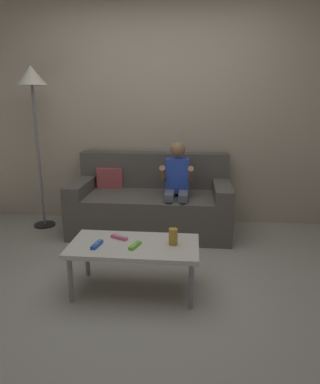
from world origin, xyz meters
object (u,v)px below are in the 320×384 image
Objects in this scene: floor_lamp at (32,89)px; coffee_table at (134,248)px; person_seated_on_couch at (177,184)px; game_remote_pink_center at (119,237)px; game_remote_lime_far_corner at (135,245)px; soda_can at (173,237)px; couch at (151,205)px; game_remote_blue_near_edge at (97,245)px.

coffee_table is at bearing -45.24° from floor_lamp.
person_seated_on_couch reaches higher than game_remote_pink_center.
soda_can reaches higher than game_remote_lime_far_corner.
soda_can is at bearing -8.67° from game_remote_pink_center.
soda_can reaches higher than game_remote_pink_center.
couch is 11.80× the size of game_remote_blue_near_edge.
couch is 1.78× the size of coffee_table.
game_remote_pink_center is at bearing 48.31° from game_remote_blue_near_edge.
couch is 1.76m from floor_lamp.
couch is 1.31m from soda_can.
game_remote_pink_center is 2.02m from floor_lamp.
game_remote_lime_far_corner reaches higher than coffee_table.
game_remote_lime_far_corner is (0.05, -1.34, 0.10)m from couch.
couch is at bearing 91.43° from coffee_table.
person_seated_on_couch is at bearing 65.92° from game_remote_blue_near_edge.
floor_lamp is at bearing 133.96° from game_remote_lime_far_corner.
couch is 13.95× the size of soda_can.
floor_lamp is at bearing 172.89° from person_seated_on_couch.
game_remote_lime_far_corner is (-0.24, -1.16, -0.18)m from person_seated_on_couch.
game_remote_lime_far_corner is (0.02, -0.06, 0.05)m from coffee_table.
floor_lamp reaches higher than coffee_table.
coffee_table is 0.27m from game_remote_blue_near_edge.
game_remote_pink_center is (-0.39, -1.02, -0.18)m from person_seated_on_couch.
game_remote_pink_center is 0.42m from soda_can.
coffee_table is at bearing 14.28° from game_remote_blue_near_edge.
game_remote_pink_center is (-0.13, 0.08, 0.05)m from coffee_table.
game_remote_pink_center is 0.98× the size of game_remote_lime_far_corner.
floor_lamp reaches higher than game_remote_blue_near_edge.
floor_lamp is at bearing 179.45° from couch.
person_seated_on_couch is 6.98× the size of game_remote_blue_near_edge.
soda_can is at bearing 15.28° from game_remote_lime_far_corner.
game_remote_blue_near_edge is at bearing -171.18° from soda_can.
game_remote_lime_far_corner is 0.08× the size of floor_lamp.
person_seated_on_couch is at bearing 76.64° from coffee_table.
couch is 0.96× the size of floor_lamp.
coffee_table is 2.17m from floor_lamp.
person_seated_on_couch is 7.14× the size of game_remote_pink_center.
soda_can is (0.27, 0.07, 0.05)m from game_remote_lime_far_corner.
soda_can is 0.07× the size of floor_lamp.
game_remote_blue_near_edge is at bearing -165.72° from coffee_table.
coffee_table is (0.03, -1.28, 0.05)m from couch.
soda_can is at bearing 3.75° from coffee_table.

